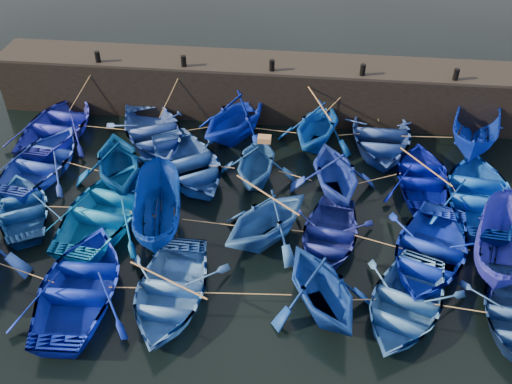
# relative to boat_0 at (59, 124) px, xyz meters

# --- Properties ---
(ground) EXTENTS (120.00, 120.00, 0.00)m
(ground) POSITION_rel_boat_0_xyz_m (9.43, -7.35, -0.56)
(ground) COLOR black
(ground) RESTS_ON ground
(quay_wall) EXTENTS (26.00, 2.50, 2.50)m
(quay_wall) POSITION_rel_boat_0_xyz_m (9.43, 3.15, 0.69)
(quay_wall) COLOR black
(quay_wall) RESTS_ON ground
(quay_top) EXTENTS (26.00, 2.50, 0.12)m
(quay_top) POSITION_rel_boat_0_xyz_m (9.43, 3.15, 2.00)
(quay_top) COLOR black
(quay_top) RESTS_ON quay_wall
(bollard_0) EXTENTS (0.24, 0.24, 0.50)m
(bollard_0) POSITION_rel_boat_0_xyz_m (1.43, 2.25, 2.31)
(bollard_0) COLOR black
(bollard_0) RESTS_ON quay_top
(bollard_1) EXTENTS (0.24, 0.24, 0.50)m
(bollard_1) POSITION_rel_boat_0_xyz_m (5.43, 2.25, 2.31)
(bollard_1) COLOR black
(bollard_1) RESTS_ON quay_top
(bollard_2) EXTENTS (0.24, 0.24, 0.50)m
(bollard_2) POSITION_rel_boat_0_xyz_m (9.43, 2.25, 2.31)
(bollard_2) COLOR black
(bollard_2) RESTS_ON quay_top
(bollard_3) EXTENTS (0.24, 0.24, 0.50)m
(bollard_3) POSITION_rel_boat_0_xyz_m (13.43, 2.25, 2.31)
(bollard_3) COLOR black
(bollard_3) RESTS_ON quay_top
(bollard_4) EXTENTS (0.24, 0.24, 0.50)m
(bollard_4) POSITION_rel_boat_0_xyz_m (17.43, 2.25, 2.31)
(bollard_4) COLOR black
(bollard_4) RESTS_ON quay_top
(boat_0) EXTENTS (4.28, 5.68, 1.12)m
(boat_0) POSITION_rel_boat_0_xyz_m (0.00, 0.00, 0.00)
(boat_0) COLOR #1720A2
(boat_0) RESTS_ON ground
(boat_1) EXTENTS (5.73, 6.38, 1.09)m
(boat_1) POSITION_rel_boat_0_xyz_m (4.36, -0.15, -0.01)
(boat_1) COLOR #2A4BA9
(boat_1) RESTS_ON ground
(boat_2) EXTENTS (5.28, 5.49, 2.23)m
(boat_2) POSITION_rel_boat_0_xyz_m (7.98, 0.64, 0.56)
(boat_2) COLOR #041AA7
(boat_2) RESTS_ON ground
(boat_3) EXTENTS (4.46, 4.81, 2.08)m
(boat_3) POSITION_rel_boat_0_xyz_m (11.62, 0.45, 0.48)
(boat_3) COLOR #0944B9
(boat_3) RESTS_ON ground
(boat_4) EXTENTS (3.98, 5.53, 1.14)m
(boat_4) POSITION_rel_boat_0_xyz_m (14.41, 0.70, 0.01)
(boat_4) COLOR navy
(boat_4) RESTS_ON ground
(boat_5) EXTENTS (3.22, 5.46, 1.99)m
(boat_5) POSITION_rel_boat_0_xyz_m (18.44, 0.84, 0.43)
(boat_5) COLOR #0826B5
(boat_5) RESTS_ON ground
(boat_6) EXTENTS (4.27, 5.47, 1.04)m
(boat_6) POSITION_rel_boat_0_xyz_m (0.37, -2.80, -0.04)
(boat_6) COLOR #1D3ABC
(boat_6) RESTS_ON ground
(boat_7) EXTENTS (4.96, 5.28, 2.22)m
(boat_7) POSITION_rel_boat_0_xyz_m (3.84, -3.30, 0.55)
(boat_7) COLOR navy
(boat_7) RESTS_ON ground
(boat_8) EXTENTS (5.93, 6.37, 1.08)m
(boat_8) POSITION_rel_boat_0_xyz_m (6.43, -2.43, -0.02)
(boat_8) COLOR #224B95
(boat_8) RESTS_ON ground
(boat_9) EXTENTS (3.29, 3.78, 1.92)m
(boat_9) POSITION_rel_boat_0_xyz_m (9.27, -2.50, 0.40)
(boat_9) COLOR navy
(boat_9) RESTS_ON ground
(boat_10) EXTENTS (4.28, 4.69, 2.11)m
(boat_10) POSITION_rel_boat_0_xyz_m (12.41, -2.99, 0.49)
(boat_10) COLOR #162FA1
(boat_10) RESTS_ON ground
(boat_11) EXTENTS (3.34, 4.58, 0.93)m
(boat_11) POSITION_rel_boat_0_xyz_m (15.95, -2.11, -0.09)
(boat_11) COLOR #000889
(boat_11) RESTS_ON ground
(boat_12) EXTENTS (4.43, 5.79, 1.12)m
(boat_12) POSITION_rel_boat_0_xyz_m (17.94, -3.16, 0.00)
(boat_12) COLOR blue
(boat_12) RESTS_ON ground
(boat_13) EXTENTS (4.67, 5.12, 0.87)m
(boat_13) POSITION_rel_boat_0_xyz_m (0.77, -5.70, -0.12)
(boat_13) COLOR navy
(boat_13) RESTS_ON ground
(boat_14) EXTENTS (4.68, 6.00, 1.14)m
(boat_14) POSITION_rel_boat_0_xyz_m (4.02, -5.61, 0.01)
(boat_14) COLOR #0B65BA
(boat_14) RESTS_ON ground
(boat_15) EXTENTS (2.52, 4.77, 1.76)m
(boat_15) POSITION_rel_boat_0_xyz_m (6.02, -5.85, 0.32)
(boat_15) COLOR navy
(boat_15) RESTS_ON ground
(boat_16) EXTENTS (5.08, 5.14, 2.05)m
(boat_16) POSITION_rel_boat_0_xyz_m (10.01, -6.00, 0.47)
(boat_16) COLOR #1D4C90
(boat_16) RESTS_ON ground
(boat_17) EXTENTS (3.55, 4.56, 0.87)m
(boat_17) POSITION_rel_boat_0_xyz_m (12.22, -6.02, -0.12)
(boat_17) COLOR navy
(boat_17) RESTS_ON ground
(boat_18) EXTENTS (5.06, 5.96, 1.05)m
(boat_18) POSITION_rel_boat_0_xyz_m (15.63, -6.52, -0.03)
(boat_18) COLOR #0720B1
(boat_18) RESTS_ON ground
(boat_19) EXTENTS (2.92, 4.79, 1.74)m
(boat_19) POSITION_rel_boat_0_xyz_m (17.89, -6.34, 0.31)
(boat_19) COLOR #1F2599
(boat_19) RESTS_ON ground
(boat_21) EXTENTS (4.01, 5.43, 1.09)m
(boat_21) POSITION_rel_boat_0_xyz_m (4.41, -9.34, -0.01)
(boat_21) COLOR #061AA7
(boat_21) RESTS_ON ground
(boat_22) EXTENTS (3.49, 4.82, 0.99)m
(boat_22) POSITION_rel_boat_0_xyz_m (7.25, -9.25, -0.07)
(boat_22) COLOR blue
(boat_22) RESTS_ON ground
(boat_23) EXTENTS (4.72, 4.95, 2.03)m
(boat_23) POSITION_rel_boat_0_xyz_m (11.99, -9.02, 0.46)
(boat_23) COLOR navy
(boat_23) RESTS_ON ground
(boat_24) EXTENTS (4.72, 5.47, 0.95)m
(boat_24) POSITION_rel_boat_0_xyz_m (14.59, -8.91, -0.08)
(boat_24) COLOR #285BA1
(boat_24) RESTS_ON ground
(wooden_crate) EXTENTS (0.52, 0.37, 0.23)m
(wooden_crate) POSITION_rel_boat_0_xyz_m (9.57, -2.50, 1.48)
(wooden_crate) COLOR #9C6E44
(wooden_crate) RESTS_ON boat_9
(mooring_ropes) EXTENTS (18.48, 11.53, 2.10)m
(mooring_ropes) POSITION_rel_boat_0_xyz_m (9.15, -2.26, 0.32)
(mooring_ropes) COLOR tan
(mooring_ropes) RESTS_ON ground
(loose_oars) EXTENTS (10.96, 11.78, 1.21)m
(loose_oars) POSITION_rel_boat_0_xyz_m (11.21, -4.23, 0.98)
(loose_oars) COLOR #99724C
(loose_oars) RESTS_ON ground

